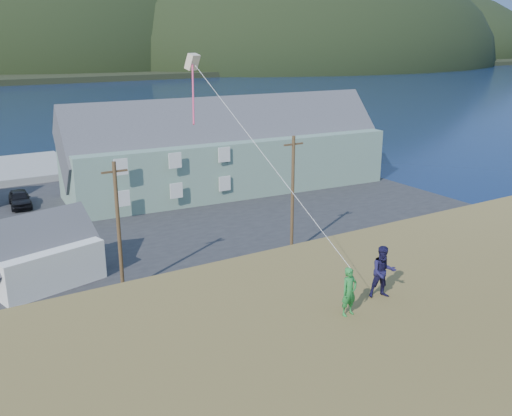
{
  "coord_description": "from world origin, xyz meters",
  "views": [
    {
      "loc": [
        -9.02,
        -30.93,
        15.65
      ],
      "look_at": [
        2.75,
        -11.67,
        8.8
      ],
      "focal_mm": 40.0,
      "sensor_mm": 36.0,
      "label": 1
    }
  ],
  "objects_px": {
    "shed_white": "(40,252)",
    "kite_flyer_navy": "(383,272)",
    "lodge": "(228,148)",
    "kite_flyer_green": "(349,292)"
  },
  "relations": [
    {
      "from": "lodge",
      "to": "kite_flyer_navy",
      "type": "height_order",
      "value": "lodge"
    },
    {
      "from": "lodge",
      "to": "shed_white",
      "type": "relative_size",
      "value": 4.2
    },
    {
      "from": "shed_white",
      "to": "kite_flyer_navy",
      "type": "height_order",
      "value": "kite_flyer_navy"
    },
    {
      "from": "shed_white",
      "to": "kite_flyer_green",
      "type": "relative_size",
      "value": 5.09
    },
    {
      "from": "lodge",
      "to": "kite_flyer_green",
      "type": "relative_size",
      "value": 21.41
    },
    {
      "from": "kite_flyer_green",
      "to": "kite_flyer_navy",
      "type": "bearing_deg",
      "value": 8.33
    },
    {
      "from": "shed_white",
      "to": "kite_flyer_navy",
      "type": "xyz_separation_m",
      "value": [
        6.73,
        -23.97,
        5.91
      ]
    },
    {
      "from": "lodge",
      "to": "kite_flyer_green",
      "type": "height_order",
      "value": "lodge"
    },
    {
      "from": "shed_white",
      "to": "kite_flyer_navy",
      "type": "bearing_deg",
      "value": -88.71
    },
    {
      "from": "kite_flyer_green",
      "to": "kite_flyer_navy",
      "type": "distance_m",
      "value": 1.85
    }
  ]
}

